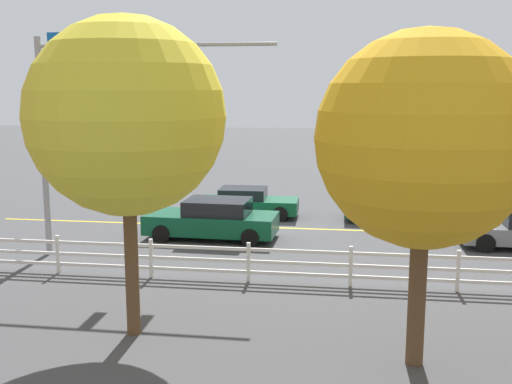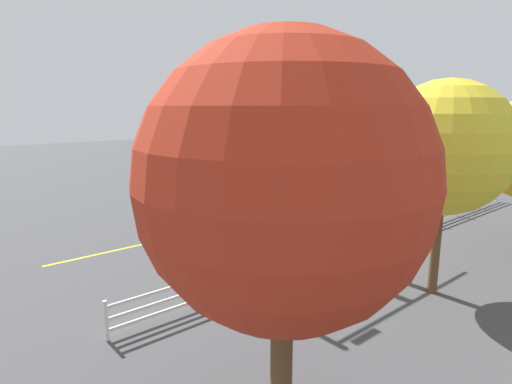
{
  "view_description": "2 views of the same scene",
  "coord_description": "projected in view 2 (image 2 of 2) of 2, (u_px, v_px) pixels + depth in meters",
  "views": [
    {
      "loc": [
        -4.22,
        23.57,
        5.51
      ],
      "look_at": [
        -0.82,
        0.41,
        1.49
      ],
      "focal_mm": 42.98,
      "sensor_mm": 36.0,
      "label": 1
    },
    {
      "loc": [
        13.46,
        17.24,
        6.16
      ],
      "look_at": [
        -0.3,
        0.8,
        1.77
      ],
      "focal_mm": 29.27,
      "sensor_mm": 36.0,
      "label": 2
    }
  ],
  "objects": [
    {
      "name": "ground_plane",
      "position": [
        242.0,
        222.0,
        22.65
      ],
      "size": [
        120.0,
        120.0,
        0.0
      ],
      "primitive_type": "plane",
      "color": "#444447"
    },
    {
      "name": "lane_center_stripe",
      "position": [
        295.0,
        211.0,
        25.16
      ],
      "size": [
        28.0,
        0.16,
        0.01
      ],
      "primitive_type": "cube",
      "color": "gold",
      "rests_on": "ground_plane"
    },
    {
      "name": "signal_assembly",
      "position": [
        252.0,
        136.0,
        15.86
      ],
      "size": [
        7.74,
        0.38,
        7.21
      ],
      "color": "gray",
      "rests_on": "ground_plane"
    },
    {
      "name": "car_0",
      "position": [
        383.0,
        191.0,
        27.8
      ],
      "size": [
        4.33,
        1.93,
        1.39
      ],
      "rotation": [
        0.0,
        0.0,
        -0.0
      ],
      "color": "slate",
      "rests_on": "ground_plane"
    },
    {
      "name": "car_1",
      "position": [
        349.0,
        182.0,
        30.96
      ],
      "size": [
        4.28,
        1.96,
        1.42
      ],
      "rotation": [
        0.0,
        0.0,
        3.18
      ],
      "color": "silver",
      "rests_on": "ground_plane"
    },
    {
      "name": "car_2",
      "position": [
        223.0,
        205.0,
        24.03
      ],
      "size": [
        4.31,
        1.89,
        1.25
      ],
      "rotation": [
        0.0,
        0.0,
        3.16
      ],
      "color": "#0C4C2D",
      "rests_on": "ground_plane"
    },
    {
      "name": "car_3",
      "position": [
        297.0,
        191.0,
        27.9
      ],
      "size": [
        4.0,
        2.02,
        1.37
      ],
      "rotation": [
        0.0,
        0.0,
        3.15
      ],
      "color": "#0C4C2D",
      "rests_on": "ground_plane"
    },
    {
      "name": "car_4",
      "position": [
        259.0,
        219.0,
        20.65
      ],
      "size": [
        4.84,
        2.18,
        1.47
      ],
      "rotation": [
        0.0,
        0.0,
        -0.04
      ],
      "color": "#0C4C2D",
      "rests_on": "ground_plane"
    },
    {
      "name": "white_rail_fence",
      "position": [
        385.0,
        229.0,
        19.25
      ],
      "size": [
        26.1,
        0.1,
        1.15
      ],
      "color": "white",
      "rests_on": "ground_plane"
    },
    {
      "name": "tree_2",
      "position": [
        445.0,
        148.0,
        13.16
      ],
      "size": [
        4.28,
        4.28,
        7.04
      ],
      "color": "brown",
      "rests_on": "ground_plane"
    },
    {
      "name": "tree_3",
      "position": [
        284.0,
        183.0,
        7.23
      ],
      "size": [
        5.19,
        5.19,
        7.47
      ],
      "color": "brown",
      "rests_on": "ground_plane"
    }
  ]
}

